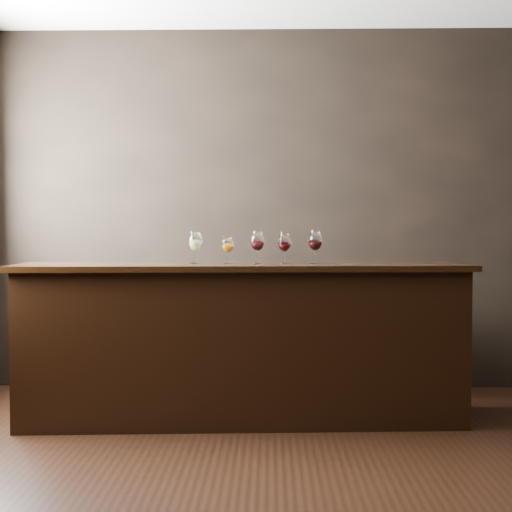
{
  "coord_description": "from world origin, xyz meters",
  "views": [
    {
      "loc": [
        -0.25,
        -3.34,
        1.23
      ],
      "look_at": [
        -0.34,
        1.24,
        1.07
      ],
      "focal_mm": 50.0,
      "sensor_mm": 36.0,
      "label": 1
    }
  ],
  "objects_px": {
    "back_bar_shelf": "(211,341)",
    "glass_white": "(196,242)",
    "bar_counter": "(242,345)",
    "glass_red_b": "(284,243)",
    "glass_red_c": "(315,241)",
    "glass_amber": "(228,245)",
    "glass_red_a": "(257,242)"
  },
  "relations": [
    {
      "from": "back_bar_shelf",
      "to": "glass_white",
      "type": "height_order",
      "value": "glass_white"
    },
    {
      "from": "glass_amber",
      "to": "glass_red_c",
      "type": "distance_m",
      "value": 0.57
    },
    {
      "from": "glass_white",
      "to": "glass_amber",
      "type": "height_order",
      "value": "glass_white"
    },
    {
      "from": "glass_white",
      "to": "glass_red_a",
      "type": "bearing_deg",
      "value": -3.09
    },
    {
      "from": "back_bar_shelf",
      "to": "glass_red_b",
      "type": "height_order",
      "value": "glass_red_b"
    },
    {
      "from": "glass_white",
      "to": "glass_red_a",
      "type": "relative_size",
      "value": 0.99
    },
    {
      "from": "back_bar_shelf",
      "to": "glass_red_c",
      "type": "relative_size",
      "value": 10.33
    },
    {
      "from": "bar_counter",
      "to": "glass_red_b",
      "type": "relative_size",
      "value": 14.16
    },
    {
      "from": "glass_red_c",
      "to": "back_bar_shelf",
      "type": "bearing_deg",
      "value": 134.02
    },
    {
      "from": "bar_counter",
      "to": "back_bar_shelf",
      "type": "bearing_deg",
      "value": 105.62
    },
    {
      "from": "glass_red_a",
      "to": "glass_white",
      "type": "bearing_deg",
      "value": 176.91
    },
    {
      "from": "glass_red_a",
      "to": "glass_red_b",
      "type": "relative_size",
      "value": 1.06
    },
    {
      "from": "glass_red_b",
      "to": "glass_red_c",
      "type": "relative_size",
      "value": 0.92
    },
    {
      "from": "glass_amber",
      "to": "glass_red_a",
      "type": "height_order",
      "value": "glass_red_a"
    },
    {
      "from": "glass_red_b",
      "to": "glass_amber",
      "type": "bearing_deg",
      "value": 172.72
    },
    {
      "from": "back_bar_shelf",
      "to": "glass_white",
      "type": "bearing_deg",
      "value": -92.61
    },
    {
      "from": "glass_red_b",
      "to": "glass_red_c",
      "type": "xyz_separation_m",
      "value": [
        0.2,
        0.03,
        0.01
      ]
    },
    {
      "from": "bar_counter",
      "to": "glass_amber",
      "type": "bearing_deg",
      "value": 156.83
    },
    {
      "from": "back_bar_shelf",
      "to": "glass_amber",
      "type": "height_order",
      "value": "glass_amber"
    },
    {
      "from": "glass_red_c",
      "to": "glass_red_a",
      "type": "bearing_deg",
      "value": -176.02
    },
    {
      "from": "back_bar_shelf",
      "to": "glass_red_b",
      "type": "distance_m",
      "value": 1.22
    },
    {
      "from": "bar_counter",
      "to": "back_bar_shelf",
      "type": "relative_size",
      "value": 1.27
    },
    {
      "from": "bar_counter",
      "to": "glass_amber",
      "type": "xyz_separation_m",
      "value": [
        -0.1,
        0.04,
        0.65
      ]
    },
    {
      "from": "bar_counter",
      "to": "glass_red_c",
      "type": "bearing_deg",
      "value": -0.78
    },
    {
      "from": "bar_counter",
      "to": "glass_red_b",
      "type": "bearing_deg",
      "value": -5.78
    },
    {
      "from": "bar_counter",
      "to": "back_bar_shelf",
      "type": "xyz_separation_m",
      "value": [
        -0.27,
        0.79,
        -0.09
      ]
    },
    {
      "from": "glass_white",
      "to": "glass_amber",
      "type": "xyz_separation_m",
      "value": [
        0.21,
        0.02,
        -0.02
      ]
    },
    {
      "from": "back_bar_shelf",
      "to": "glass_red_c",
      "type": "xyz_separation_m",
      "value": [
        0.74,
        -0.77,
        0.76
      ]
    },
    {
      "from": "bar_counter",
      "to": "glass_white",
      "type": "relative_size",
      "value": 13.56
    },
    {
      "from": "glass_white",
      "to": "glass_red_c",
      "type": "xyz_separation_m",
      "value": [
        0.77,
        0.0,
        0.0
      ]
    },
    {
      "from": "bar_counter",
      "to": "glass_white",
      "type": "bearing_deg",
      "value": 173.78
    },
    {
      "from": "bar_counter",
      "to": "glass_red_c",
      "type": "xyz_separation_m",
      "value": [
        0.47,
        0.02,
        0.67
      ]
    }
  ]
}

